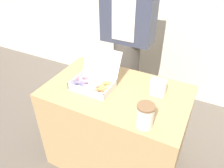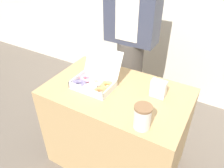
# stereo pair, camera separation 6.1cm
# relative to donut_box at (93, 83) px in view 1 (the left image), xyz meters

# --- Properties ---
(ground_plane) EXTENTS (14.00, 14.00, 0.00)m
(ground_plane) POSITION_rel_donut_box_xyz_m (0.16, 0.04, -0.75)
(ground_plane) COLOR #665B51
(table) EXTENTS (0.99, 0.61, 0.72)m
(table) POSITION_rel_donut_box_xyz_m (0.16, 0.04, -0.39)
(table) COLOR tan
(table) RESTS_ON ground_plane
(donut_box) EXTENTS (0.29, 0.29, 0.23)m
(donut_box) POSITION_rel_donut_box_xyz_m (0.00, 0.00, 0.00)
(donut_box) COLOR white
(donut_box) RESTS_ON table
(coffee_cup) EXTENTS (0.10, 0.10, 0.14)m
(coffee_cup) POSITION_rel_donut_box_xyz_m (0.44, -0.19, 0.04)
(coffee_cup) COLOR silver
(coffee_cup) RESTS_ON table
(napkin_holder) EXTENTS (0.10, 0.05, 0.12)m
(napkin_holder) POSITION_rel_donut_box_xyz_m (0.42, 0.11, 0.03)
(napkin_holder) COLOR silver
(napkin_holder) RESTS_ON table
(person_customer) EXTENTS (0.43, 0.24, 1.61)m
(person_customer) POSITION_rel_donut_box_xyz_m (-0.00, 0.59, 0.12)
(person_customer) COLOR #4C4742
(person_customer) RESTS_ON ground_plane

